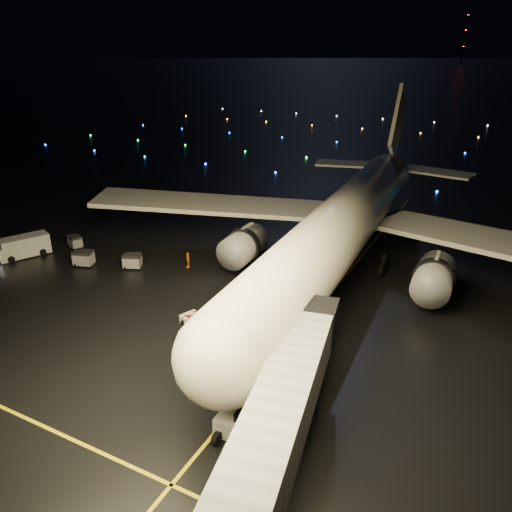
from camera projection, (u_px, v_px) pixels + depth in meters
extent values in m
plane|color=black|center=(477.00, 89.00, 287.26)|extent=(2000.00, 2000.00, 0.00)
cube|color=yellow|center=(323.00, 303.00, 49.26)|extent=(0.25, 80.00, 0.02)
cube|color=silver|center=(250.00, 424.00, 32.05)|extent=(4.40, 2.46, 2.04)
cube|color=silver|center=(25.00, 246.00, 59.76)|extent=(4.77, 7.16, 2.53)
imported|color=orange|center=(188.00, 260.00, 56.79)|extent=(0.96, 1.16, 1.85)
cone|color=#EE3B0F|center=(239.00, 262.00, 57.99)|extent=(0.49, 0.49, 0.45)
cone|color=#EE3B0F|center=(274.00, 253.00, 60.25)|extent=(0.56, 0.56, 0.56)
cone|color=#EE3B0F|center=(264.00, 261.00, 58.14)|extent=(0.61, 0.61, 0.54)
cone|color=#EE3B0F|center=(178.00, 205.00, 78.51)|extent=(0.54, 0.54, 0.47)
cylinder|color=black|center=(465.00, 38.00, 659.82)|extent=(1.80, 1.80, 64.00)
cube|color=gray|center=(84.00, 258.00, 57.28)|extent=(2.47, 2.06, 1.80)
cube|color=gray|center=(132.00, 261.00, 56.65)|extent=(2.36, 2.06, 1.68)
cube|color=gray|center=(75.00, 242.00, 62.47)|extent=(2.15, 1.85, 1.54)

